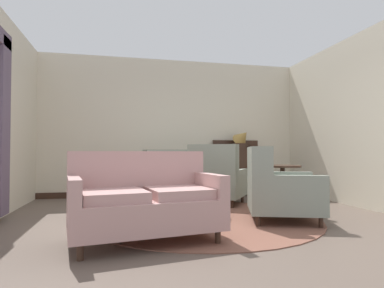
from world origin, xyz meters
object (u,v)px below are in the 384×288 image
object	(u,v)px
armchair_near_window	(278,190)
side_table	(283,184)
porcelain_vase	(185,176)
sideboard	(239,170)
settee	(145,202)
armchair_near_sideboard	(217,180)
coffee_table	(185,190)
armchair_back_corner	(163,180)
gramophone	(242,139)

from	to	relation	value
armchair_near_window	side_table	xyz separation A→B (m)	(0.39, 0.61, 0.02)
porcelain_vase	sideboard	distance (m)	2.63
settee	armchair_near_sideboard	size ratio (longest dim) A/B	1.33
coffee_table	armchair_back_corner	world-z (taller)	armchair_back_corner
porcelain_vase	sideboard	bearing A→B (deg)	52.65
settee	armchair_near_window	size ratio (longest dim) A/B	1.43
coffee_table	armchair_near_sideboard	world-z (taller)	armchair_near_sideboard
side_table	porcelain_vase	bearing A→B (deg)	-179.28
settee	side_table	distance (m)	2.49
porcelain_vase	armchair_back_corner	bearing A→B (deg)	96.58
gramophone	armchair_back_corner	bearing A→B (deg)	-159.52
sideboard	gramophone	bearing A→B (deg)	-61.54
settee	armchair_near_window	distance (m)	1.89
porcelain_vase	armchair_near_sideboard	distance (m)	1.19
armchair_back_corner	sideboard	xyz separation A→B (m)	(1.75, 0.76, 0.14)
coffee_table	porcelain_vase	size ratio (longest dim) A/B	3.29
sideboard	settee	bearing A→B (deg)	-124.59
coffee_table	settee	xyz separation A→B (m)	(-0.66, -1.19, 0.02)
coffee_table	settee	bearing A→B (deg)	-118.95
armchair_near_window	sideboard	distance (m)	2.73
coffee_table	gramophone	xyz separation A→B (m)	(1.64, 1.99, 0.83)
coffee_table	armchair_near_window	bearing A→B (deg)	-28.09
armchair_near_sideboard	side_table	distance (m)	1.18
porcelain_vase	sideboard	xyz separation A→B (m)	(1.60, 2.09, -0.04)
armchair_back_corner	armchair_near_window	bearing A→B (deg)	110.06
porcelain_vase	side_table	world-z (taller)	porcelain_vase
coffee_table	sideboard	size ratio (longest dim) A/B	0.83
armchair_near_window	armchair_back_corner	distance (m)	2.32
coffee_table	side_table	xyz separation A→B (m)	(1.53, 0.00, 0.05)
settee	side_table	size ratio (longest dim) A/B	2.24
settee	armchair_near_window	xyz separation A→B (m)	(1.79, 0.59, 0.01)
porcelain_vase	sideboard	world-z (taller)	sideboard
armchair_near_window	gramophone	size ratio (longest dim) A/B	2.20
settee	sideboard	bearing A→B (deg)	45.90
armchair_back_corner	sideboard	bearing A→B (deg)	-170.32
side_table	sideboard	bearing A→B (deg)	88.12
gramophone	armchair_near_sideboard	bearing A→B (deg)	-129.24
armchair_near_window	armchair_back_corner	bearing A→B (deg)	52.39
armchair_near_sideboard	armchair_back_corner	size ratio (longest dim) A/B	1.18
porcelain_vase	settee	distance (m)	1.36
settee	sideboard	xyz separation A→B (m)	(2.26, 3.27, 0.14)
armchair_back_corner	side_table	xyz separation A→B (m)	(1.68, -1.32, 0.03)
armchair_near_window	gramophone	xyz separation A→B (m)	(0.51, 2.60, 0.80)
coffee_table	gramophone	size ratio (longest dim) A/B	1.92
armchair_near_window	coffee_table	bearing A→B (deg)	80.47
settee	coffee_table	bearing A→B (deg)	51.53
settee	armchair_near_sideboard	distance (m)	2.52
side_table	sideboard	xyz separation A→B (m)	(0.07, 2.08, 0.11)
settee	gramophone	distance (m)	4.01
porcelain_vase	armchair_near_window	world-z (taller)	armchair_near_window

